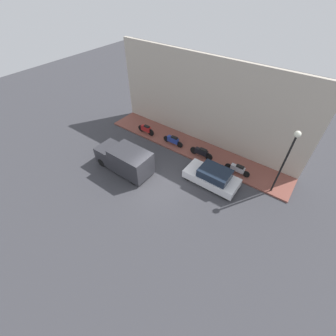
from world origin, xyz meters
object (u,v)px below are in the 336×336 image
(parked_car, at_px, (212,177))
(motorcycle_red, at_px, (146,129))
(delivery_van, at_px, (124,159))
(streetlamp, at_px, (289,152))
(scooter_silver, at_px, (238,169))
(motorcycle_black, at_px, (201,152))
(motorcycle_blue, at_px, (173,140))

(parked_car, height_order, motorcycle_red, parked_car)
(parked_car, distance_m, delivery_van, 6.67)
(parked_car, height_order, streetlamp, streetlamp)
(scooter_silver, relative_size, motorcycle_black, 0.96)
(delivery_van, bearing_deg, motorcycle_red, 21.29)
(motorcycle_blue, bearing_deg, streetlamp, -91.85)
(parked_car, distance_m, motorcycle_blue, 5.30)
(scooter_silver, bearing_deg, delivery_van, 122.44)
(motorcycle_blue, height_order, motorcycle_black, motorcycle_black)
(delivery_van, xyz_separation_m, scooter_silver, (4.59, -7.22, -0.47))
(streetlamp, bearing_deg, parked_car, 114.56)
(parked_car, distance_m, motorcycle_black, 2.88)
(motorcycle_red, bearing_deg, scooter_silver, -89.74)
(parked_car, bearing_deg, motorcycle_black, 45.88)
(motorcycle_blue, height_order, streetlamp, streetlamp)
(motorcycle_blue, bearing_deg, parked_car, -112.35)
(motorcycle_red, height_order, scooter_silver, motorcycle_red)
(delivery_van, relative_size, streetlamp, 0.92)
(motorcycle_blue, relative_size, motorcycle_black, 0.97)
(parked_car, xyz_separation_m, motorcycle_blue, (2.01, 4.90, -0.06))
(motorcycle_black, bearing_deg, motorcycle_blue, 89.80)
(motorcycle_red, height_order, motorcycle_black, motorcycle_red)
(parked_car, bearing_deg, delivery_van, 113.26)
(scooter_silver, distance_m, streetlamp, 4.10)
(motorcycle_blue, bearing_deg, scooter_silver, -90.52)
(motorcycle_blue, xyz_separation_m, streetlamp, (-0.28, -8.69, 3.05))
(motorcycle_red, xyz_separation_m, motorcycle_blue, (0.10, -3.00, -0.01))
(motorcycle_red, relative_size, motorcycle_blue, 0.91)
(streetlamp, bearing_deg, delivery_van, 113.76)
(delivery_van, relative_size, motorcycle_black, 2.25)
(delivery_van, height_order, motorcycle_black, delivery_van)
(delivery_van, height_order, scooter_silver, delivery_van)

